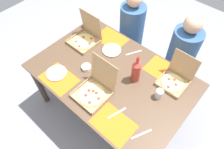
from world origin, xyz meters
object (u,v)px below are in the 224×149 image
Objects in this scene: plate_near_right at (57,73)px; diner_left_seat at (131,35)px; plate_middle at (111,50)px; cup_clear_right at (159,94)px; cup_clear_left at (87,23)px; diner_right_seat at (178,61)px; soda_bottle at (136,71)px; pizza_box_corner_left at (85,38)px; pizza_box_edge_far at (95,90)px; condiment_bowl at (86,67)px; pizza_box_center at (175,79)px.

diner_left_seat is at bearing 86.70° from plate_near_right.
plate_middle is 0.74m from cup_clear_right.
diner_right_seat reaches higher than cup_clear_left.
soda_bottle is at bearing -14.73° from cup_clear_left.
diner_right_seat is at bearing 34.62° from pizza_box_corner_left.
condiment_bowl is (-0.27, 0.15, -0.03)m from pizza_box_edge_far.
pizza_box_corner_left is 1.05× the size of soda_bottle.
diner_right_seat reaches higher than pizza_box_edge_far.
pizza_box_corner_left is 3.39× the size of cup_clear_right.
cup_clear_right is 0.09× the size of diner_left_seat.
pizza_box_edge_far is 0.98m from cup_clear_left.
plate_near_right is at bearing -168.14° from pizza_box_edge_far.
soda_bottle is at bearing 26.35° from condiment_bowl.
plate_middle is 0.65m from plate_near_right.
plate_near_right is at bearing -67.52° from cup_clear_left.
soda_bottle is 0.98m from cup_clear_left.
pizza_box_edge_far is at bearing -29.35° from condiment_bowl.
pizza_box_center is at bearing 9.18° from pizza_box_corner_left.
pizza_box_center is 2.99× the size of condiment_bowl.
plate_middle is 0.18× the size of diner_left_seat.
diner_left_seat is (-0.87, 0.71, -0.28)m from cup_clear_right.
condiment_bowl is at bearing -149.31° from pizza_box_center.
cup_clear_left is 1.07× the size of condiment_bowl.
condiment_bowl is at bearing -43.14° from pizza_box_corner_left.
pizza_box_corner_left reaches higher than pizza_box_edge_far.
diner_left_seat is (0.07, 1.17, -0.24)m from plate_near_right.
pizza_box_center is 0.88× the size of pizza_box_corner_left.
plate_near_right is 1.96× the size of cup_clear_left.
pizza_box_center is 0.25× the size of diner_right_seat.
diner_right_seat reaches higher than condiment_bowl.
pizza_box_corner_left is at bearing 175.78° from soda_bottle.
pizza_box_edge_far reaches higher than condiment_bowl.
pizza_box_edge_far is at bearing -70.28° from diner_left_seat.
plate_near_right is (-0.95, -0.71, -0.04)m from pizza_box_center.
cup_clear_right is at bearing 15.59° from condiment_bowl.
pizza_box_center is at bearing 36.45° from soda_bottle.
cup_clear_right is (0.48, 0.36, -0.00)m from pizza_box_edge_far.
soda_bottle is (0.77, -0.06, 0.08)m from pizza_box_corner_left.
plate_near_right is 0.81m from soda_bottle.
plate_near_right is 2.09× the size of cup_clear_right.
diner_left_seat is at bearing 50.47° from cup_clear_left.
cup_clear_right is (-0.02, -0.25, 0.00)m from pizza_box_center.
pizza_box_center is 0.40m from soda_bottle.
cup_clear_left is at bearing -157.91° from diner_right_seat.
soda_bottle reaches higher than plate_near_right.
cup_clear_right reaches higher than plate_middle.
pizza_box_edge_far is at bearing 11.86° from plate_near_right.
pizza_box_edge_far is 0.60m from cup_clear_right.
pizza_box_center is 0.26× the size of diner_left_seat.
cup_clear_left is (-1.25, 0.02, 0.01)m from pizza_box_center.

